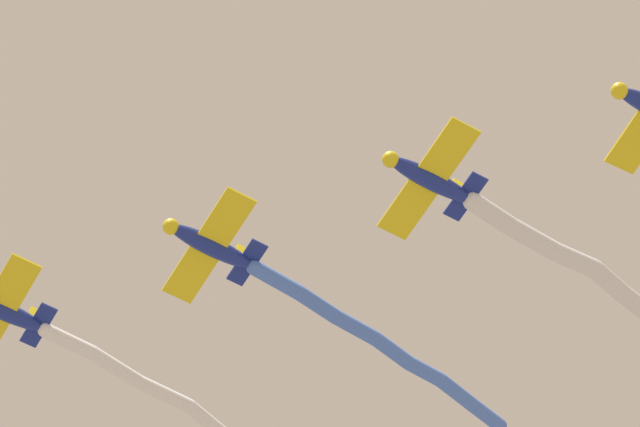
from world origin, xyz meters
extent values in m
ellipsoid|color=navy|center=(0.13, 3.12, 65.71)|extent=(3.27, 4.51, 0.96)
cube|color=navy|center=(1.15, 1.43, 65.79)|extent=(2.75, 2.16, 0.11)
cube|color=yellow|center=(1.11, 1.51, 66.30)|extent=(0.67, 0.98, 1.32)
cylinder|color=white|center=(2.08, 0.02, 65.67)|extent=(2.10, 2.61, 0.79)
cylinder|color=white|center=(3.84, -2.21, 65.75)|extent=(2.67, 2.77, 0.93)
cylinder|color=white|center=(5.74, -4.55, 65.93)|extent=(2.45, 2.86, 1.04)
cylinder|color=white|center=(7.75, -6.67, 66.14)|extent=(2.80, 2.40, 0.99)
sphere|color=white|center=(1.35, 1.11, 65.66)|extent=(0.75, 0.75, 0.75)
sphere|color=white|center=(2.81, -1.08, 65.68)|extent=(0.75, 0.75, 0.75)
sphere|color=white|center=(4.87, -3.35, 65.82)|extent=(0.75, 0.75, 0.75)
sphere|color=white|center=(6.62, -5.76, 66.04)|extent=(0.75, 0.75, 0.75)
ellipsoid|color=navy|center=(-3.27, -7.51, 65.96)|extent=(3.27, 4.51, 0.96)
sphere|color=yellow|center=(-4.44, -5.60, 65.96)|extent=(1.12, 1.12, 0.82)
ellipsoid|color=black|center=(-3.58, -7.01, 66.32)|extent=(1.16, 1.34, 0.51)
cube|color=yellow|center=(-3.35, -7.38, 65.83)|extent=(6.67, 4.94, 0.13)
cube|color=navy|center=(-2.24, -9.20, 66.04)|extent=(2.75, 2.16, 0.11)
cube|color=yellow|center=(-2.29, -9.12, 66.55)|extent=(0.67, 0.98, 1.32)
cylinder|color=#4C75DB|center=(-1.35, -10.61, 65.78)|extent=(2.16, 2.61, 1.13)
cylinder|color=#4C75DB|center=(0.17, -12.60, 65.80)|extent=(2.35, 2.31, 1.14)
cylinder|color=#4C75DB|center=(1.87, -14.51, 66.15)|extent=(2.49, 2.56, 1.32)
cylinder|color=#4C75DB|center=(3.46, -16.37, 66.29)|extent=(2.10, 2.19, 0.99)
cylinder|color=#4C75DB|center=(4.90, -18.06, 66.40)|extent=(2.20, 2.20, 1.28)
cylinder|color=#4C75DB|center=(6.51, -19.69, 66.77)|extent=(2.43, 2.16, 1.21)
cylinder|color=#4C75DB|center=(8.15, -21.31, 66.89)|extent=(2.14, 2.19, 0.92)
sphere|color=#4C75DB|center=(-2.04, -9.52, 65.91)|extent=(0.77, 0.77, 0.77)
sphere|color=#4C75DB|center=(-0.66, -11.71, 65.65)|extent=(0.77, 0.77, 0.77)
sphere|color=#4C75DB|center=(1.01, -13.48, 65.94)|extent=(0.77, 0.77, 0.77)
sphere|color=#4C75DB|center=(2.74, -15.53, 66.37)|extent=(0.77, 0.77, 0.77)
sphere|color=#4C75DB|center=(4.18, -17.21, 66.21)|extent=(0.77, 0.77, 0.77)
sphere|color=#4C75DB|center=(5.62, -18.91, 66.59)|extent=(0.77, 0.77, 0.77)
sphere|color=#4C75DB|center=(7.40, -20.48, 66.95)|extent=(0.77, 0.77, 0.77)
sphere|color=#4C75DB|center=(8.91, -22.15, 66.84)|extent=(0.77, 0.77, 0.77)
ellipsoid|color=navy|center=(-6.66, -18.14, 66.21)|extent=(3.23, 4.53, 0.96)
sphere|color=yellow|center=(-7.81, -16.22, 66.21)|extent=(1.12, 1.12, 0.82)
ellipsoid|color=black|center=(-6.96, -17.64, 66.57)|extent=(1.15, 1.34, 0.51)
cube|color=yellow|center=(-6.75, -18.01, 66.08)|extent=(6.69, 4.88, 0.13)
cube|color=navy|center=(-5.65, -19.84, 66.29)|extent=(2.75, 2.14, 0.11)
cube|color=yellow|center=(-5.70, -19.76, 66.80)|extent=(0.66, 0.98, 1.32)
cylinder|color=white|center=(-4.77, -21.12, 66.09)|extent=(2.25, 2.47, 1.17)
cylinder|color=white|center=(-3.38, -23.20, 65.93)|extent=(2.32, 2.77, 1.22)
cylinder|color=white|center=(-2.03, -25.32, 66.07)|extent=(2.36, 2.53, 1.63)
cylinder|color=white|center=(-0.52, -27.13, 66.43)|extent=(2.49, 2.32, 1.28)
cylinder|color=white|center=(1.06, -28.78, 66.53)|extent=(2.21, 2.32, 1.01)
sphere|color=white|center=(-5.46, -20.16, 66.16)|extent=(0.95, 0.95, 0.95)
sphere|color=white|center=(-4.08, -22.07, 66.01)|extent=(0.95, 0.95, 0.95)
sphere|color=white|center=(-2.68, -24.33, 65.84)|extent=(0.95, 0.95, 0.95)
sphere|color=white|center=(-1.38, -26.31, 66.31)|extent=(0.95, 0.95, 0.95)
sphere|color=white|center=(0.33, -27.94, 66.55)|extent=(0.95, 0.95, 0.95)
sphere|color=yellow|center=(-11.10, -26.79, 66.46)|extent=(1.10, 1.10, 0.82)
camera|label=1|loc=(-42.67, -13.56, 3.99)|focal=84.77mm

